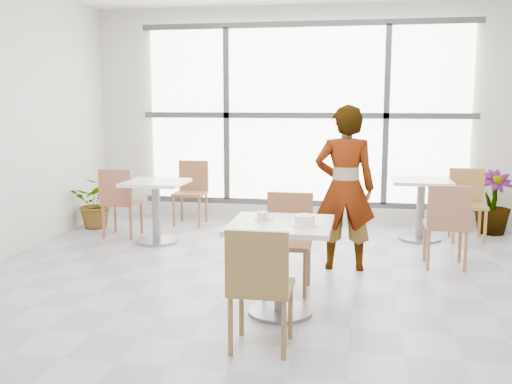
% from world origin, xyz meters
% --- Properties ---
extents(floor, '(7.00, 7.00, 0.00)m').
position_xyz_m(floor, '(0.00, 0.00, 0.00)').
color(floor, '#9E9EA5').
rests_on(floor, ground).
extents(wall_back, '(6.00, 0.00, 6.00)m').
position_xyz_m(wall_back, '(0.00, 3.50, 1.50)').
color(wall_back, silver).
rests_on(wall_back, ground).
extents(wall_front, '(6.00, 0.00, 6.00)m').
position_xyz_m(wall_front, '(0.00, -3.50, 1.50)').
color(wall_front, silver).
rests_on(wall_front, ground).
extents(window, '(4.60, 0.07, 2.52)m').
position_xyz_m(window, '(0.00, 3.44, 1.50)').
color(window, white).
rests_on(window, ground).
extents(main_table, '(0.80, 0.80, 0.75)m').
position_xyz_m(main_table, '(0.19, -0.22, 0.52)').
color(main_table, silver).
rests_on(main_table, ground).
extents(chair_near, '(0.42, 0.42, 0.87)m').
position_xyz_m(chair_near, '(0.15, -0.98, 0.50)').
color(chair_near, olive).
rests_on(chair_near, ground).
extents(chair_far, '(0.42, 0.42, 0.87)m').
position_xyz_m(chair_far, '(0.16, 0.45, 0.50)').
color(chair_far, '#905D3F').
rests_on(chair_far, ground).
extents(oatmeal_bowl, '(0.21, 0.21, 0.09)m').
position_xyz_m(oatmeal_bowl, '(0.38, -0.30, 0.79)').
color(oatmeal_bowl, white).
rests_on(oatmeal_bowl, main_table).
extents(coffee_cup, '(0.16, 0.13, 0.07)m').
position_xyz_m(coffee_cup, '(0.02, -0.16, 0.78)').
color(coffee_cup, silver).
rests_on(coffee_cup, main_table).
extents(person, '(0.63, 0.44, 1.66)m').
position_xyz_m(person, '(0.64, 1.17, 0.83)').
color(person, black).
rests_on(person, ground).
extents(bg_table_left, '(0.70, 0.70, 0.75)m').
position_xyz_m(bg_table_left, '(-1.63, 1.92, 0.49)').
color(bg_table_left, white).
rests_on(bg_table_left, ground).
extents(bg_table_right, '(0.70, 0.70, 0.75)m').
position_xyz_m(bg_table_right, '(1.52, 2.64, 0.49)').
color(bg_table_right, white).
rests_on(bg_table_right, ground).
extents(bg_chair_left_near, '(0.42, 0.42, 0.87)m').
position_xyz_m(bg_chair_left_near, '(-2.17, 2.08, 0.50)').
color(bg_chair_left_near, '#A15C45').
rests_on(bg_chair_left_near, ground).
extents(bg_chair_left_far, '(0.42, 0.42, 0.87)m').
position_xyz_m(bg_chair_left_far, '(-1.53, 3.09, 0.50)').
color(bg_chair_left_far, '#95623E').
rests_on(bg_chair_left_far, ground).
extents(bg_chair_right_near, '(0.42, 0.42, 0.87)m').
position_xyz_m(bg_chair_right_near, '(1.66, 1.36, 0.50)').
color(bg_chair_right_near, '#9B6548').
rests_on(bg_chair_right_near, ground).
extents(bg_chair_right_far, '(0.42, 0.42, 0.87)m').
position_xyz_m(bg_chair_right_far, '(2.09, 2.78, 0.50)').
color(bg_chair_right_far, '#A07639').
rests_on(bg_chair_right_far, ground).
extents(plant_left, '(0.69, 0.62, 0.69)m').
position_xyz_m(plant_left, '(-2.70, 2.57, 0.35)').
color(plant_left, '#488E3D').
rests_on(plant_left, ground).
extents(plant_right, '(0.53, 0.53, 0.82)m').
position_xyz_m(plant_right, '(2.47, 3.15, 0.41)').
color(plant_right, '#43893C').
rests_on(plant_right, ground).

